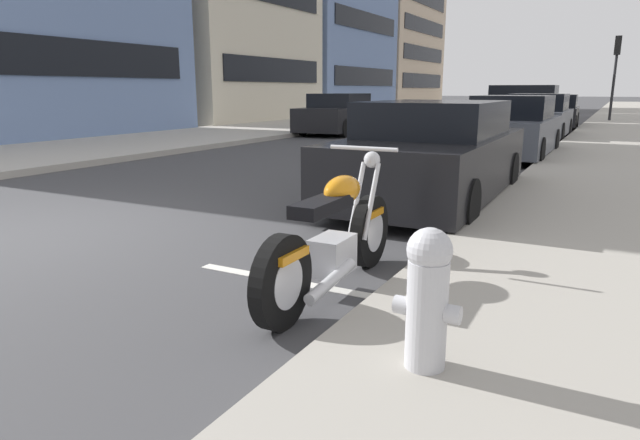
{
  "coord_description": "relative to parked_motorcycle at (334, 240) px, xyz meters",
  "views": [
    {
      "loc": [
        -3.88,
        -5.71,
        1.61
      ],
      "look_at": [
        0.13,
        -3.57,
        0.54
      ],
      "focal_mm": 31.32,
      "sensor_mm": 36.0,
      "label": 1
    }
  ],
  "objects": [
    {
      "name": "townhouse_near_left",
      "position": [
        29.81,
        16.99,
        4.93
      ],
      "size": [
        10.78,
        8.63,
        10.72
      ],
      "color": "#6B84B2",
      "rests_on": "ground"
    },
    {
      "name": "parked_car_across_street",
      "position": [
        15.92,
        0.52,
        0.24
      ],
      "size": [
        4.21,
        1.91,
        1.46
      ],
      "rotation": [
        0.0,
        0.0,
        0.0
      ],
      "color": "#4C515B",
      "rests_on": "ground"
    },
    {
      "name": "traffic_signal_near_corner",
      "position": [
        26.69,
        -1.4,
        2.51
      ],
      "size": [
        0.36,
        0.28,
        3.87
      ],
      "color": "black",
      "rests_on": "sidewalk_near_curb"
    },
    {
      "name": "parked_car_near_corner",
      "position": [
        21.71,
        0.58,
        0.22
      ],
      "size": [
        4.51,
        1.97,
        1.39
      ],
      "rotation": [
        0.0,
        0.0,
        0.04
      ],
      "color": "black",
      "rests_on": "ground"
    },
    {
      "name": "townhouse_far_uphill",
      "position": [
        41.36,
        17.19,
        4.66
      ],
      "size": [
        11.49,
        9.03,
        10.19
      ],
      "color": "beige",
      "rests_on": "ground"
    },
    {
      "name": "sidewalk_far_curb",
      "position": [
        12.03,
        10.41,
        -0.37
      ],
      "size": [
        120.0,
        5.0,
        0.14
      ],
      "primitive_type": "cube",
      "color": "#ADA89E",
      "rests_on": "ground"
    },
    {
      "name": "fire_hydrant",
      "position": [
        -1.13,
        -1.12,
        0.11
      ],
      "size": [
        0.24,
        0.36,
        0.78
      ],
      "color": "#B7B7BC",
      "rests_on": "sidewalk_near_curb"
    },
    {
      "name": "crossing_truck",
      "position": [
        30.07,
        3.14,
        0.51
      ],
      "size": [
        2.18,
        4.87,
        1.81
      ],
      "rotation": [
        0.0,
        0.0,
        1.56
      ],
      "color": "#B7B7BC",
      "rests_on": "ground"
    },
    {
      "name": "parking_stall_stripe",
      "position": [
        0.03,
        0.26,
        -0.43
      ],
      "size": [
        0.12,
        2.2,
        0.01
      ],
      "primitive_type": "cube",
      "color": "silver",
      "rests_on": "ground"
    },
    {
      "name": "ground_plane",
      "position": [
        0.03,
        3.79,
        -0.44
      ],
      "size": [
        260.0,
        260.0,
        0.0
      ],
      "primitive_type": "plane",
      "color": "#3D3D3F"
    },
    {
      "name": "parked_car_mid_block",
      "position": [
        10.13,
        0.34,
        0.24
      ],
      "size": [
        4.18,
        1.81,
        1.46
      ],
      "rotation": [
        0.0,
        0.0,
        -0.01
      ],
      "color": "#4C515B",
      "rests_on": "ground"
    },
    {
      "name": "townhouse_corner_block",
      "position": [
        19.11,
        16.88,
        5.17
      ],
      "size": [
        9.48,
        8.41,
        11.21
      ],
      "color": "beige",
      "rests_on": "ground"
    },
    {
      "name": "parked_car_second_in_row",
      "position": [
        3.97,
        0.4,
        0.25
      ],
      "size": [
        4.55,
        1.94,
        1.44
      ],
      "rotation": [
        0.0,
        0.0,
        0.01
      ],
      "color": "black",
      "rests_on": "ground"
    },
    {
      "name": "parked_motorcycle",
      "position": [
        0.0,
        0.0,
        0.0
      ],
      "size": [
        2.22,
        0.62,
        1.13
      ],
      "rotation": [
        0.0,
        0.0,
        0.01
      ],
      "color": "black",
      "rests_on": "ground"
    },
    {
      "name": "car_opposite_curb",
      "position": [
        14.68,
        7.23,
        0.26
      ],
      "size": [
        4.25,
        2.04,
        1.44
      ],
      "rotation": [
        0.0,
        0.0,
        3.21
      ],
      "color": "black",
      "rests_on": "ground"
    }
  ]
}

